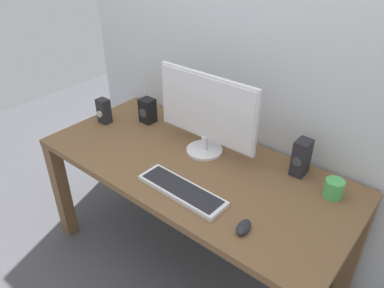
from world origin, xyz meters
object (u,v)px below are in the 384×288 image
Objects in this scene: speaker_right at (301,158)px; speaker_left at (148,111)px; keyboard_primary at (182,190)px; coffee_mug at (334,189)px; monitor at (206,112)px; audio_controller at (104,111)px; mouse at (244,227)px; desk at (193,180)px.

speaker_right is 1.00m from speaker_left.
coffee_mug is (0.57, 0.43, 0.03)m from keyboard_primary.
monitor is 0.74m from audio_controller.
speaker_left is 0.99× the size of audio_controller.
mouse is (0.36, -0.02, 0.00)m from keyboard_primary.
speaker_right is at bearing 13.06° from audio_controller.
speaker_left is (-0.64, 0.40, 0.07)m from keyboard_primary.
mouse is at bearing -23.00° from speaker_left.
speaker_left reaches higher than coffee_mug.
monitor is at bearing 101.09° from desk.
monitor reaches higher than audio_controller.
desk is 0.55m from mouse.
desk is 0.59m from speaker_left.
speaker_left is (-1.00, -0.10, -0.02)m from speaker_right.
monitor is 6.80× the size of coffee_mug.
monitor reaches higher than speaker_right.
desk is 8.87× the size of speaker_right.
desk is at bearing 143.28° from mouse.
desk is at bearing -149.46° from speaker_right.
keyboard_primary is 0.62m from speaker_right.
audio_controller is at bearing -171.46° from coffee_mug.
monitor is at bearing 11.40° from audio_controller.
monitor is 0.45m from keyboard_primary.
keyboard_primary is (0.11, -0.22, 0.12)m from desk.
keyboard_primary is at bearing -69.14° from monitor.
speaker_left is at bearing -174.40° from speaker_right.
mouse is at bearing -89.84° from speaker_right.
speaker_right reaches higher than desk.
speaker_right is (0.47, 0.28, 0.21)m from desk.
coffee_mug is (0.70, 0.07, -0.20)m from monitor.
desk is 3.67× the size of keyboard_primary.
desk is 0.73m from coffee_mug.
mouse reaches higher than desk.
mouse is 1.10× the size of coffee_mug.
speaker_right is at bearing 161.52° from coffee_mug.
mouse is 0.52× the size of speaker_right.
keyboard_primary is 5.18× the size of coffee_mug.
desk is 0.76m from audio_controller.
mouse is 1.09m from speaker_left.
speaker_left is 0.28m from audio_controller.
speaker_right is at bearing 30.54° from desk.
coffee_mug reaches higher than desk.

